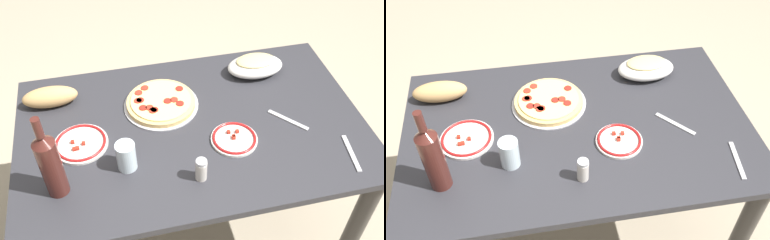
% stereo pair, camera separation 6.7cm
% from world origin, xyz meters
% --- Properties ---
extents(ground_plane, '(8.00, 8.00, 0.00)m').
position_xyz_m(ground_plane, '(0.00, 0.00, 0.00)').
color(ground_plane, tan).
rests_on(ground_plane, ground).
extents(dining_table, '(1.31, 0.83, 0.73)m').
position_xyz_m(dining_table, '(0.00, 0.00, 0.61)').
color(dining_table, '#2D2D33').
rests_on(dining_table, ground).
extents(pepperoni_pizza, '(0.30, 0.30, 0.03)m').
position_xyz_m(pepperoni_pizza, '(-0.09, 0.14, 0.74)').
color(pepperoni_pizza, '#B7B7BC').
rests_on(pepperoni_pizza, dining_table).
extents(baked_pasta_dish, '(0.24, 0.15, 0.08)m').
position_xyz_m(baked_pasta_dish, '(0.34, 0.26, 0.77)').
color(baked_pasta_dish, white).
rests_on(baked_pasta_dish, dining_table).
extents(wine_bottle, '(0.07, 0.07, 0.33)m').
position_xyz_m(wine_bottle, '(-0.49, -0.19, 0.86)').
color(wine_bottle, '#471E19').
rests_on(wine_bottle, dining_table).
extents(water_glass, '(0.07, 0.07, 0.11)m').
position_xyz_m(water_glass, '(-0.26, -0.14, 0.78)').
color(water_glass, silver).
rests_on(water_glass, dining_table).
extents(side_plate_near, '(0.17, 0.17, 0.02)m').
position_xyz_m(side_plate_near, '(0.13, -0.11, 0.74)').
color(side_plate_near, white).
rests_on(side_plate_near, dining_table).
extents(side_plate_far, '(0.20, 0.20, 0.02)m').
position_xyz_m(side_plate_far, '(-0.41, -0.01, 0.74)').
color(side_plate_far, white).
rests_on(side_plate_far, dining_table).
extents(bread_loaf, '(0.21, 0.09, 0.08)m').
position_xyz_m(bread_loaf, '(-0.52, 0.24, 0.77)').
color(bread_loaf, tan).
rests_on(bread_loaf, dining_table).
extents(spice_shaker, '(0.04, 0.04, 0.09)m').
position_xyz_m(spice_shaker, '(-0.03, -0.25, 0.77)').
color(spice_shaker, silver).
rests_on(spice_shaker, dining_table).
extents(fork_left, '(0.04, 0.17, 0.00)m').
position_xyz_m(fork_left, '(0.52, -0.26, 0.73)').
color(fork_left, '#B7B7BC').
rests_on(fork_left, dining_table).
extents(fork_right, '(0.12, 0.14, 0.00)m').
position_xyz_m(fork_right, '(0.37, -0.06, 0.73)').
color(fork_right, '#B7B7BC').
rests_on(fork_right, dining_table).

